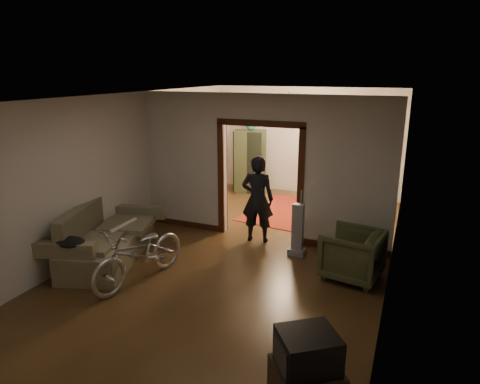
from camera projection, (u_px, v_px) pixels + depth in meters
The scene contains 23 objects.
floor at pixel (246, 250), 7.90m from camera, with size 5.00×8.50×0.01m, color #382411.
ceiling at pixel (247, 95), 7.13m from camera, with size 5.00×8.50×0.01m, color white.
wall_back at pixel (305, 141), 11.30m from camera, with size 5.00×0.02×2.80m, color beige.
wall_left at pixel (129, 165), 8.43m from camera, with size 0.02×8.50×2.80m, color beige.
wall_right at pixel (397, 192), 6.60m from camera, with size 0.02×8.50×2.80m, color beige.
partition_wall at pixel (261, 168), 8.18m from camera, with size 5.00×0.14×2.80m, color beige.
door_casing at pixel (261, 183), 8.27m from camera, with size 1.74×0.20×2.32m, color #381A0C.
far_window at pixel (332, 137), 10.96m from camera, with size 0.98×0.06×1.28m, color black.
chandelier at pixel (288, 110), 9.48m from camera, with size 0.24×0.24×0.24m, color #FFE0A5.
light_switch at pixel (314, 182), 7.77m from camera, with size 0.08×0.01×0.12m, color silver.
sofa at pixel (108, 233), 7.40m from camera, with size 0.97×2.16×1.00m, color brown.
rolled_paper at pixel (123, 226), 7.62m from camera, with size 0.09×0.09×0.73m, color beige.
jacket at pixel (70, 242), 6.52m from camera, with size 0.49×0.37×0.14m, color black.
bicycle at pixel (140, 254), 6.61m from camera, with size 0.63×1.80×0.94m, color silver.
armchair at pixel (352, 254), 6.76m from camera, with size 0.85×0.88×0.80m, color #3F4527.
crt_tv at pixel (308, 355), 3.94m from camera, with size 0.52×0.47×0.45m, color black.
vacuum at pixel (298, 230), 7.59m from camera, with size 0.29×0.23×0.96m, color gray.
person at pixel (258, 199), 8.13m from camera, with size 0.61×0.40×1.68m, color black.
oriental_rug at pixel (291, 212), 10.01m from camera, with size 1.79×2.34×0.02m, color maroon.
locker at pixel (250, 162), 11.48m from camera, with size 0.84×0.47×1.68m, color #2C3620.
globe at pixel (251, 120), 11.18m from camera, with size 0.26×0.26×0.26m, color #1E5972.
desk at pixel (347, 190), 10.63m from camera, with size 0.93×0.52×0.69m, color black.
desk_chair at pixel (313, 187), 10.45m from camera, with size 0.40×0.40×0.89m, color black.
Camera 1 is at (2.67, -6.80, 3.20)m, focal length 32.00 mm.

